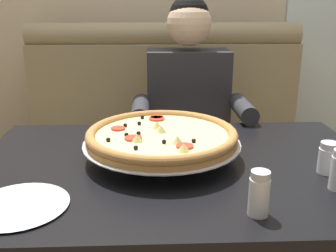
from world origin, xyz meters
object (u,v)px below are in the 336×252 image
Objects in this scene: plate_near_left at (19,203)px; patio_chair at (298,85)px; diner_main at (189,118)px; pizza at (162,136)px; shaker_parmesan at (328,160)px; shaker_pepper_flakes at (259,196)px; booth_bench at (166,157)px; dining_table at (176,188)px.

plate_near_left is 0.29× the size of patio_chair.
diner_main is 0.61m from pizza.
diner_main reaches higher than plate_near_left.
shaker_pepper_flakes reaches higher than shaker_parmesan.
booth_bench is at bearing 86.97° from pizza.
diner_main reaches higher than shaker_parmesan.
booth_bench is 13.86× the size of shaker_pepper_flakes.
pizza is at bearing -93.03° from booth_bench.
diner_main is (0.10, -0.27, 0.31)m from booth_bench.
patio_chair is (1.16, 1.65, -0.19)m from diner_main.
diner_main is 0.96m from shaker_pepper_flakes.
pizza is at bearing 39.68° from plate_near_left.
shaker_parmesan reaches higher than plate_near_left.
diner_main is (0.10, 0.63, 0.05)m from dining_table.
plate_near_left is at bearing -109.68° from booth_bench.
patio_chair is at bearing 71.12° from shaker_parmesan.
diner_main is 1.48× the size of patio_chair.
pizza is at bearing -104.14° from diner_main.
plate_near_left is at bearing 174.30° from shaker_pepper_flakes.
pizza is (-0.05, 0.05, 0.16)m from dining_table.
plate_near_left is (-0.41, -1.16, 0.36)m from booth_bench.
diner_main reaches higher than booth_bench.
plate_near_left is at bearing -140.32° from pizza.
pizza is at bearing -120.32° from patio_chair.
shaker_pepper_flakes reaches higher than plate_near_left.
plate_near_left is (-0.87, -0.17, -0.03)m from shaker_parmesan.
booth_bench is 6.31× the size of plate_near_left.
patio_chair reaches higher than dining_table.
shaker_parmesan is at bearing -10.60° from dining_table.
booth_bench is at bearing 90.00° from dining_table.
diner_main is 1.03m from plate_near_left.
dining_table is at bearing -118.94° from patio_chair.
pizza is at bearing 133.26° from dining_table.
plate_near_left is (-0.59, 0.06, -0.04)m from shaker_pepper_flakes.
diner_main is at bearing 59.92° from plate_near_left.
diner_main reaches higher than patio_chair.
diner_main is at bearing -125.10° from patio_chair.
pizza is 5.33× the size of shaker_parmesan.
booth_bench reaches higher than pizza.
booth_bench reaches higher than shaker_pepper_flakes.
dining_table is 2.62m from patio_chair.
diner_main is 2.48× the size of pizza.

